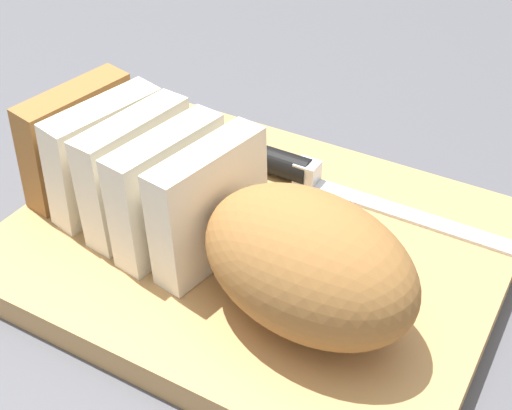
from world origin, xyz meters
The scene contains 8 objects.
ground_plane centered at (0.00, 0.00, 0.00)m, with size 3.00×3.00×0.00m, color #4C4C51.
cutting_board centered at (0.00, 0.00, 0.01)m, with size 0.38×0.31×0.02m, color tan.
bread_loaf centered at (0.00, 0.04, 0.07)m, with size 0.34×0.15×0.10m.
bread_knife centered at (0.01, -0.08, 0.03)m, with size 0.27×0.03×0.02m.
crumb_near_knife centered at (-0.03, -0.07, 0.03)m, with size 0.01×0.01×0.01m, color tan.
crumb_near_loaf centered at (-0.02, 0.02, 0.03)m, with size 0.01×0.01×0.01m, color tan.
crumb_stray_left centered at (-0.01, -0.02, 0.03)m, with size 0.01×0.01×0.01m, color tan.
crumb_stray_right centered at (0.02, 0.00, 0.03)m, with size 0.00×0.00×0.00m, color tan.
Camera 1 is at (-0.23, 0.36, 0.38)m, focal length 48.86 mm.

